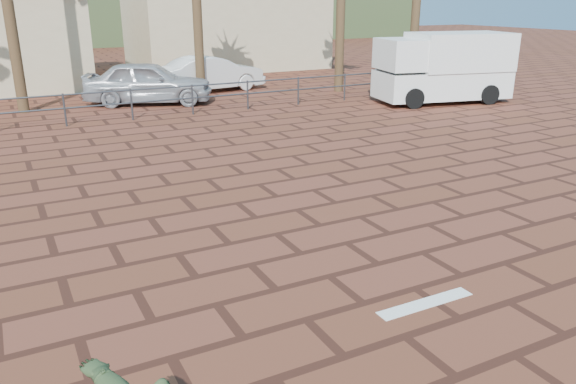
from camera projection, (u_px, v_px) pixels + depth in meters
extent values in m
plane|color=brown|center=(329.00, 276.00, 7.84)|extent=(120.00, 120.00, 0.00)
cube|color=white|center=(425.00, 303.00, 7.14)|extent=(1.40, 0.22, 0.01)
cylinder|color=#47494F|center=(65.00, 110.00, 16.87)|extent=(0.06, 0.06, 1.00)
cylinder|color=#47494F|center=(132.00, 105.00, 17.74)|extent=(0.06, 0.06, 1.00)
cylinder|color=#47494F|center=(192.00, 100.00, 18.61)|extent=(0.06, 0.06, 1.00)
cylinder|color=#47494F|center=(248.00, 95.00, 19.48)|extent=(0.06, 0.06, 1.00)
cylinder|color=#47494F|center=(298.00, 91.00, 20.36)|extent=(0.06, 0.06, 1.00)
cylinder|color=#47494F|center=(345.00, 87.00, 21.23)|extent=(0.06, 0.06, 1.00)
cylinder|color=#47494F|center=(387.00, 84.00, 22.10)|extent=(0.06, 0.06, 1.00)
cylinder|color=#47494F|center=(427.00, 80.00, 22.97)|extent=(0.06, 0.06, 1.00)
cylinder|color=#47494F|center=(130.00, 90.00, 17.60)|extent=(24.00, 0.05, 0.05)
cylinder|color=#47494F|center=(132.00, 103.00, 17.73)|extent=(24.00, 0.05, 0.05)
cylinder|color=brown|center=(197.00, 10.00, 21.30)|extent=(0.36, 0.36, 6.50)
cube|color=beige|center=(226.00, 26.00, 30.72)|extent=(10.00, 6.00, 4.50)
cube|color=#384C28|center=(30.00, 7.00, 48.80)|extent=(70.00, 18.00, 6.00)
cube|color=white|center=(441.00, 84.00, 20.84)|extent=(5.12, 2.90, 0.98)
cube|color=white|center=(459.00, 51.00, 20.62)|extent=(3.92, 2.73, 1.34)
cube|color=white|center=(402.00, 54.00, 20.04)|extent=(1.80, 2.21, 1.07)
cube|color=black|center=(386.00, 66.00, 20.02)|extent=(0.36, 1.50, 0.58)
cylinder|color=black|center=(414.00, 98.00, 19.67)|extent=(0.75, 0.39, 0.72)
cylinder|color=black|center=(390.00, 90.00, 21.38)|extent=(0.75, 0.39, 0.72)
cylinder|color=black|center=(489.00, 95.00, 20.45)|extent=(0.75, 0.39, 0.72)
cylinder|color=black|center=(461.00, 87.00, 22.16)|extent=(0.75, 0.39, 0.72)
imported|color=#A2A3A9|center=(148.00, 82.00, 20.46)|extent=(4.91, 3.37, 1.55)
imported|color=silver|center=(211.00, 73.00, 23.32)|extent=(4.56, 2.10, 1.45)
cylinder|color=gray|center=(421.00, 67.00, 21.29)|extent=(0.07, 0.07, 2.40)
cube|color=#193FB2|center=(423.00, 41.00, 20.97)|extent=(0.49, 0.15, 0.49)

